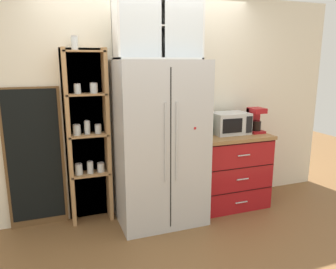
{
  "coord_description": "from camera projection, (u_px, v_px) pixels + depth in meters",
  "views": [
    {
      "loc": [
        -1.11,
        -3.29,
        1.79
      ],
      "look_at": [
        0.1,
        0.0,
        0.99
      ],
      "focal_mm": 34.65,
      "sensor_mm": 36.0,
      "label": 1
    }
  ],
  "objects": [
    {
      "name": "mug_red",
      "position": [
        202.0,
        132.0,
        3.87
      ],
      "size": [
        0.11,
        0.07,
        0.09
      ],
      "color": "red",
      "rests_on": "counter_cabinet"
    },
    {
      "name": "pantry_shelf_column",
      "position": [
        88.0,
        134.0,
        3.58
      ],
      "size": [
        0.49,
        0.25,
        2.04
      ],
      "color": "brown",
      "rests_on": "ground"
    },
    {
      "name": "chalkboard_menu",
      "position": [
        35.0,
        158.0,
        3.47
      ],
      "size": [
        0.6,
        0.04,
        1.53
      ],
      "color": "brown",
      "rests_on": "ground"
    },
    {
      "name": "microwave",
      "position": [
        230.0,
        123.0,
        3.98
      ],
      "size": [
        0.44,
        0.33,
        0.26
      ],
      "color": "silver",
      "rests_on": "counter_cabinet"
    },
    {
      "name": "ground_plane",
      "position": [
        160.0,
        218.0,
        3.78
      ],
      "size": [
        10.71,
        10.71,
        0.0
      ],
      "primitive_type": "plane",
      "color": "brown"
    },
    {
      "name": "upper_cabinet",
      "position": [
        157.0,
        27.0,
        3.36
      ],
      "size": [
        0.91,
        0.32,
        0.66
      ],
      "color": "silver",
      "rests_on": "refrigerator"
    },
    {
      "name": "refrigerator",
      "position": [
        160.0,
        143.0,
        3.58
      ],
      "size": [
        0.95,
        0.71,
        1.81
      ],
      "color": "silver",
      "rests_on": "ground"
    },
    {
      "name": "mug_navy",
      "position": [
        230.0,
        130.0,
        3.99
      ],
      "size": [
        0.11,
        0.07,
        0.09
      ],
      "color": "navy",
      "rests_on": "counter_cabinet"
    },
    {
      "name": "counter_cabinet",
      "position": [
        230.0,
        170.0,
        4.06
      ],
      "size": [
        0.9,
        0.6,
        0.92
      ],
      "color": "#A8161C",
      "rests_on": "ground"
    },
    {
      "name": "bottle_green",
      "position": [
        210.0,
        125.0,
        3.89
      ],
      "size": [
        0.07,
        0.07,
        0.28
      ],
      "color": "#285B33",
      "rests_on": "counter_cabinet"
    },
    {
      "name": "coffee_maker",
      "position": [
        255.0,
        120.0,
        4.04
      ],
      "size": [
        0.17,
        0.2,
        0.31
      ],
      "color": "#A8161C",
      "rests_on": "counter_cabinet"
    },
    {
      "name": "wall_back_cream",
      "position": [
        149.0,
        105.0,
        3.86
      ],
      "size": [
        5.01,
        0.1,
        2.55
      ],
      "primitive_type": "cube",
      "color": "silver",
      "rests_on": "ground"
    }
  ]
}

